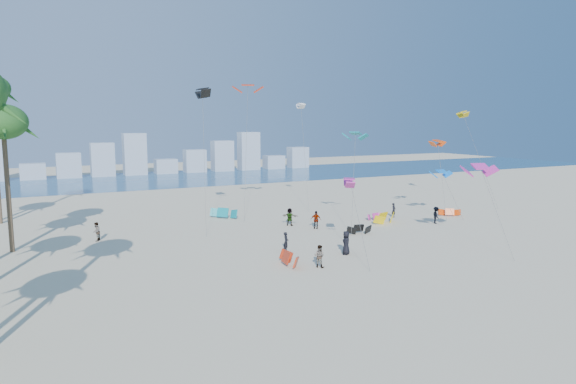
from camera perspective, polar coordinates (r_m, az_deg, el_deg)
name	(u,v)px	position (r m, az deg, el deg)	size (l,w,h in m)	color
ground	(363,303)	(31.38, 8.39, -12.13)	(220.00, 220.00, 0.00)	beige
ocean	(138,180)	(98.17, -16.42, 1.28)	(220.00, 220.00, 0.00)	navy
kitesurfer_near	(286,242)	(42.33, -0.22, -5.60)	(0.61, 0.40, 1.66)	black
kitesurfer_mid	(319,256)	(38.05, 3.51, -7.14)	(0.82, 0.64, 1.68)	gray
kitesurfers_far	(317,222)	(50.29, 3.28, -3.37)	(33.96, 15.11, 1.92)	black
grounded_kites	(326,223)	(52.18, 4.28, -3.45)	(27.51, 23.25, 1.09)	#B42B12
flying_kites	(346,123)	(53.85, 6.46, 7.66)	(36.99, 30.98, 15.32)	#CE2D9F
distant_skyline	(122,160)	(107.53, -18.06, 3.41)	(85.00, 3.00, 8.40)	#9EADBF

